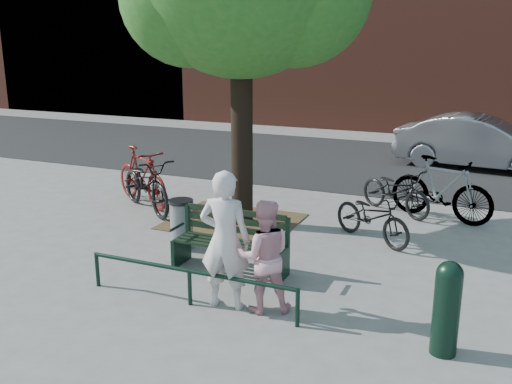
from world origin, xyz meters
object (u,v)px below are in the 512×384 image
at_px(bollard, 447,305).
at_px(litter_bin, 182,224).
at_px(person_left, 225,240).
at_px(bicycle_c, 372,216).
at_px(person_right, 264,256).
at_px(parked_car, 480,143).
at_px(park_bench, 232,240).

distance_m(bollard, litter_bin, 4.71).
bearing_deg(bollard, litter_bin, 158.49).
distance_m(person_left, bicycle_c, 3.50).
distance_m(person_right, bollard, 2.26).
relative_size(bollard, parked_car, 0.25).
relative_size(person_left, bollard, 1.67).
xyz_separation_m(bollard, bicycle_c, (-1.53, 3.33, -0.14)).
xyz_separation_m(person_left, bollard, (2.75, -0.08, -0.33)).
height_order(park_bench, bollard, bollard).
bearing_deg(bollard, person_right, 175.42).
bearing_deg(person_right, person_left, -15.27).
bearing_deg(parked_car, person_left, 171.94).
height_order(person_right, parked_car, person_right).
xyz_separation_m(person_left, litter_bin, (-1.63, 1.65, -0.50)).
bearing_deg(bollard, person_left, 178.42).
distance_m(litter_bin, bicycle_c, 3.27).
bearing_deg(person_right, park_bench, -74.32).
relative_size(person_right, parked_car, 0.34).
xyz_separation_m(person_right, litter_bin, (-2.13, 1.55, -0.32)).
height_order(person_right, bicycle_c, person_right).
bearing_deg(person_left, parked_car, -112.35).
bearing_deg(parked_car, person_right, 174.50).
distance_m(park_bench, litter_bin, 1.29).
bearing_deg(park_bench, person_left, -68.09).
distance_m(park_bench, parked_car, 9.44).
relative_size(bollard, bicycle_c, 0.65).
relative_size(park_bench, bollard, 1.58).
xyz_separation_m(park_bench, person_right, (0.95, -1.02, 0.26)).
distance_m(park_bench, bollard, 3.42).
height_order(bicycle_c, parked_car, parked_car).
bearing_deg(parked_car, litter_bin, 159.70).
height_order(person_left, parked_car, person_left).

